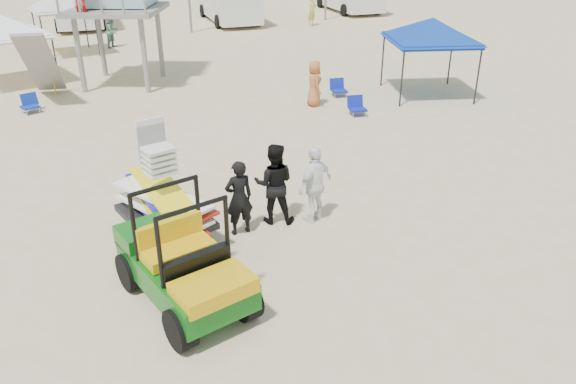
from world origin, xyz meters
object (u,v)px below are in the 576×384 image
object	(u,v)px
man_left	(239,198)
canopy_blue	(433,22)
utility_cart	(182,256)
surf_trailer	(163,198)

from	to	relation	value
man_left	canopy_blue	bearing A→B (deg)	-146.59
utility_cart	canopy_blue	xyz separation A→B (m)	(10.79, 9.71, 1.71)
utility_cart	canopy_blue	distance (m)	14.62
utility_cart	surf_trailer	bearing A→B (deg)	89.85
utility_cart	canopy_blue	bearing A→B (deg)	41.99
utility_cart	surf_trailer	xyz separation A→B (m)	(0.01, 2.34, -0.03)
man_left	utility_cart	bearing A→B (deg)	47.01
surf_trailer	canopy_blue	bearing A→B (deg)	34.36
man_left	surf_trailer	bearing A→B (deg)	-17.40
utility_cart	surf_trailer	distance (m)	2.34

